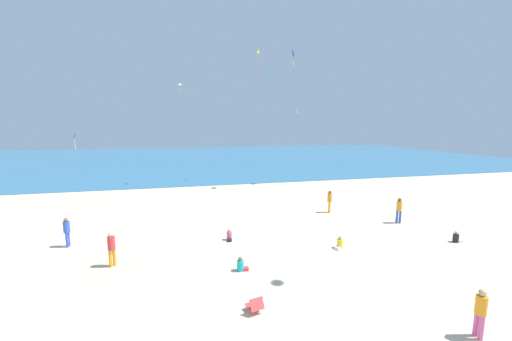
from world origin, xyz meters
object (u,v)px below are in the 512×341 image
kite_teal (272,75)px  person_3 (241,265)px  person_6 (67,230)px  person_4 (399,209)px  kite_yellow (258,51)px  person_7 (340,244)px  kite_blue (293,54)px  person_2 (456,238)px  person_1 (330,200)px  kite_black (74,137)px  kite_white (180,84)px  kite_green (297,112)px  beach_chair_near_camera (255,305)px  person_8 (481,310)px  person_0 (112,247)px  person_5 (229,236)px

kite_teal → person_3: bearing=-109.5°
person_3 → person_6: (-8.71, 4.87, 0.70)m
person_4 → kite_yellow: 23.60m
kite_yellow → person_3: bearing=-105.6°
person_7 → kite_blue: 20.84m
person_2 → person_6: 21.68m
person_2 → kite_blue: size_ratio=0.38×
person_1 → kite_black: kite_black is taller
kite_white → kite_green: size_ratio=1.00×
person_4 → kite_black: kite_black is taller
beach_chair_near_camera → person_3: 3.13m
person_2 → person_1: bearing=132.8°
person_3 → kite_black: 22.71m
person_8 → person_1: bearing=83.9°
person_6 → person_1: bearing=-168.4°
kite_teal → person_7: bearing=-96.6°
person_1 → person_3: person_1 is taller
person_8 → person_2: bearing=48.2°
person_0 → person_2: (18.32, -1.35, -0.72)m
kite_yellow → person_6: bearing=-130.6°
kite_white → kite_blue: 12.42m
beach_chair_near_camera → person_8: 7.09m
kite_green → kite_black: bearing=-179.1°
kite_blue → kite_yellow: (-2.30, 5.41, 1.41)m
kite_green → person_4: bearing=-82.9°
person_5 → kite_black: kite_black is taller
person_0 → person_5: size_ratio=2.51×
person_4 → person_8: bearing=-159.7°
person_0 → kite_blue: bearing=95.1°
person_0 → kite_white: kite_white is taller
kite_black → kite_white: bearing=18.6°
person_4 → kite_yellow: size_ratio=1.50×
kite_white → kite_teal: kite_teal is taller
kite_blue → kite_yellow: 6.05m
person_1 → person_2: bearing=154.1°
person_4 → kite_green: kite_green is taller
kite_white → kite_black: kite_white is taller
person_0 → person_5: (5.81, 1.94, -0.72)m
person_6 → kite_yellow: bearing=-128.0°
kite_blue → person_8: bearing=-95.4°
person_0 → kite_teal: (13.93, 21.15, 11.64)m
beach_chair_near_camera → kite_yellow: size_ratio=0.59×
beach_chair_near_camera → person_6: (-8.63, 8.00, 0.66)m
person_0 → kite_white: (3.17, 19.78, 10.05)m
person_7 → kite_white: 24.47m
person_3 → person_6: bearing=156.4°
kite_teal → kite_blue: bearing=-86.0°
person_1 → person_6: bearing=41.7°
person_7 → person_8: size_ratio=0.42×
beach_chair_near_camera → person_4: bearing=-72.1°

